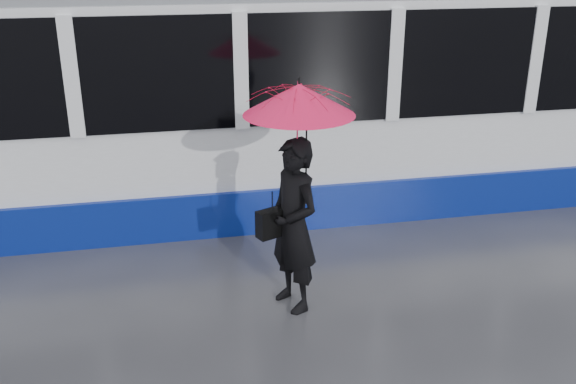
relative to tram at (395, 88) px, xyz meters
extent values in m
plane|color=#2A2B2F|center=(-2.28, -2.50, -1.64)|extent=(90.00, 90.00, 0.00)
cube|color=#3F3D38|center=(-2.28, -0.72, -1.63)|extent=(34.00, 0.07, 0.02)
cube|color=#3F3D38|center=(-2.28, 0.72, -1.63)|extent=(34.00, 0.07, 0.02)
cube|color=white|center=(0.00, 0.00, -0.11)|extent=(24.00, 2.40, 2.95)
cube|color=navy|center=(0.00, 0.00, -1.33)|extent=(24.00, 2.56, 0.62)
cube|color=black|center=(0.00, 0.00, 0.56)|extent=(23.00, 2.48, 1.40)
imported|color=black|center=(-2.24, -3.12, -0.70)|extent=(0.68, 0.81, 1.88)
imported|color=#FB155F|center=(-2.19, -3.12, 0.35)|extent=(1.35, 1.36, 0.94)
cone|color=#FB155F|center=(-2.19, -3.12, 0.64)|extent=(1.45, 1.45, 0.31)
cylinder|color=black|center=(-2.19, -3.12, 0.82)|extent=(0.01, 0.01, 0.07)
cylinder|color=black|center=(-2.11, -3.10, -0.01)|extent=(0.02, 0.02, 0.82)
cube|color=black|center=(-2.46, -3.10, -0.65)|extent=(0.37, 0.27, 0.29)
cylinder|color=black|center=(-2.46, -3.10, -0.42)|extent=(0.01, 0.01, 0.18)
camera|label=1|loc=(-3.52, -9.06, 2.07)|focal=40.00mm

